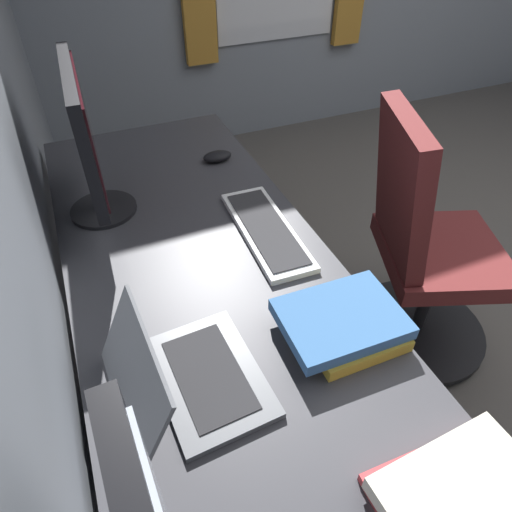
% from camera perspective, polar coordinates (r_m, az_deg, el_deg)
% --- Properties ---
extents(desk, '(2.30, 0.70, 0.73)m').
position_cam_1_polar(desk, '(1.11, -2.43, -11.67)').
color(desk, '#38383D').
rests_on(desk, ground).
extents(drawer_pedestal, '(0.40, 0.51, 0.69)m').
position_cam_1_polar(drawer_pedestal, '(1.33, -1.33, -23.92)').
color(drawer_pedestal, '#38383D').
rests_on(drawer_pedestal, ground).
extents(monitor_secondary, '(0.47, 0.20, 0.43)m').
position_cam_1_polar(monitor_secondary, '(1.37, -20.58, 13.74)').
color(monitor_secondary, black).
rests_on(monitor_secondary, desk).
extents(laptop_leftmost, '(0.31, 0.31, 0.19)m').
position_cam_1_polar(laptop_leftmost, '(0.95, -9.41, -14.67)').
color(laptop_leftmost, '#595B60').
rests_on(laptop_leftmost, desk).
extents(keyboard_main, '(0.42, 0.16, 0.02)m').
position_cam_1_polar(keyboard_main, '(1.32, 1.30, 3.29)').
color(keyboard_main, silver).
rests_on(keyboard_main, desk).
extents(mouse_spare, '(0.06, 0.10, 0.03)m').
position_cam_1_polar(mouse_spare, '(1.68, -4.87, 12.35)').
color(mouse_spare, black).
rests_on(mouse_spare, desk).
extents(book_stack_near, '(0.21, 0.27, 0.06)m').
position_cam_1_polar(book_stack_near, '(1.05, 10.98, -8.20)').
color(book_stack_near, gold).
rests_on(book_stack_near, desk).
extents(book_stack_far, '(0.18, 0.29, 0.06)m').
position_cam_1_polar(book_stack_far, '(0.92, 23.96, -25.25)').
color(book_stack_far, '#B2383D').
rests_on(book_stack_far, desk).
extents(office_chair, '(0.56, 0.61, 0.97)m').
position_cam_1_polar(office_chair, '(1.77, 20.09, 0.04)').
color(office_chair, maroon).
rests_on(office_chair, ground).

